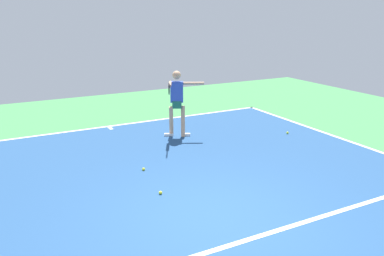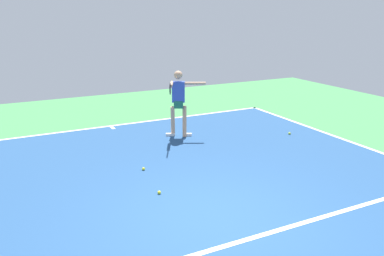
% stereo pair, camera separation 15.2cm
% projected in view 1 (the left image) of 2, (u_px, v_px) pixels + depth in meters
% --- Properties ---
extents(ground_plane, '(21.84, 21.84, 0.00)m').
position_uv_depth(ground_plane, '(217.00, 219.00, 6.63)').
color(ground_plane, '#428E4C').
extents(court_surface, '(10.57, 12.58, 0.00)m').
position_uv_depth(court_surface, '(217.00, 219.00, 6.63)').
color(court_surface, navy).
rests_on(court_surface, ground_plane).
extents(court_line_baseline_near, '(10.57, 0.10, 0.01)m').
position_uv_depth(court_line_baseline_near, '(108.00, 126.00, 11.92)').
color(court_line_baseline_near, white).
rests_on(court_line_baseline_near, ground_plane).
extents(court_line_service, '(7.93, 0.10, 0.01)m').
position_uv_depth(court_line_service, '(243.00, 241.00, 5.98)').
color(court_line_service, white).
rests_on(court_line_service, ground_plane).
extents(court_line_centre_mark, '(0.10, 0.30, 0.01)m').
position_uv_depth(court_line_centre_mark, '(110.00, 128.00, 11.75)').
color(court_line_centre_mark, white).
rests_on(court_line_centre_mark, ground_plane).
extents(tennis_player, '(1.31, 1.09, 1.81)m').
position_uv_depth(tennis_player, '(177.00, 99.00, 10.69)').
color(tennis_player, tan).
rests_on(tennis_player, ground_plane).
extents(tennis_ball_centre_court, '(0.07, 0.07, 0.07)m').
position_uv_depth(tennis_ball_centre_court, '(288.00, 133.00, 11.19)').
color(tennis_ball_centre_court, '#CCE033').
rests_on(tennis_ball_centre_court, ground_plane).
extents(tennis_ball_by_sideline, '(0.07, 0.07, 0.07)m').
position_uv_depth(tennis_ball_by_sideline, '(144.00, 169.00, 8.62)').
color(tennis_ball_by_sideline, yellow).
rests_on(tennis_ball_by_sideline, ground_plane).
extents(tennis_ball_by_baseline, '(0.07, 0.07, 0.07)m').
position_uv_depth(tennis_ball_by_baseline, '(160.00, 193.00, 7.51)').
color(tennis_ball_by_baseline, yellow).
rests_on(tennis_ball_by_baseline, ground_plane).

